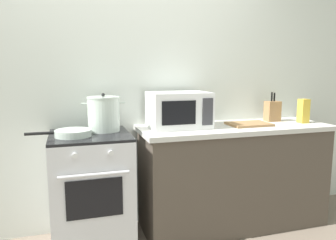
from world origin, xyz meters
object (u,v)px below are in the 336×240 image
object	(u,v)px
stock_pot	(104,114)
microwave	(179,110)
stove	(92,191)
knife_block	(272,111)
pasta_box	(303,111)
frying_pan	(72,133)
cutting_board	(249,124)

from	to	relation	value
stock_pot	microwave	bearing A→B (deg)	-1.67
stock_pot	microwave	xyz separation A→B (m)	(0.63, -0.02, 0.01)
stove	knife_block	bearing A→B (deg)	4.73
stock_pot	pasta_box	world-z (taller)	stock_pot
stock_pot	microwave	distance (m)	0.63
microwave	pasta_box	distance (m)	1.18
stock_pot	knife_block	xyz separation A→B (m)	(1.59, 0.04, -0.04)
frying_pan	microwave	xyz separation A→B (m)	(0.87, 0.13, 0.12)
microwave	cutting_board	bearing A→B (deg)	-7.07
knife_block	stove	bearing A→B (deg)	-175.27
frying_pan	cutting_board	distance (m)	1.50
stove	pasta_box	bearing A→B (deg)	-0.86
stock_pot	knife_block	distance (m)	1.59
frying_pan	pasta_box	size ratio (longest dim) A/B	2.12
frying_pan	stove	bearing A→B (deg)	23.32
stove	pasta_box	distance (m)	2.00
stove	frying_pan	size ratio (longest dim) A/B	1.98
stove	cutting_board	bearing A→B (deg)	0.05
stove	stock_pot	size ratio (longest dim) A/B	2.70
cutting_board	knife_block	size ratio (longest dim) A/B	1.30
stove	pasta_box	world-z (taller)	pasta_box
stove	knife_block	distance (m)	1.80
stove	frying_pan	distance (m)	0.50
stove	cutting_board	size ratio (longest dim) A/B	2.56
stock_pot	frying_pan	size ratio (longest dim) A/B	0.73
stove	frying_pan	bearing A→B (deg)	-156.68
microwave	knife_block	bearing A→B (deg)	3.69
stock_pot	pasta_box	distance (m)	1.80
microwave	pasta_box	world-z (taller)	microwave
stove	knife_block	xyz separation A→B (m)	(1.71, 0.14, 0.56)
knife_block	pasta_box	xyz separation A→B (m)	(0.21, -0.17, 0.01)
pasta_box	frying_pan	bearing A→B (deg)	-179.26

